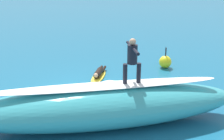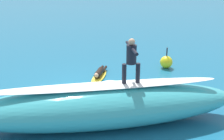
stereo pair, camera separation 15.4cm
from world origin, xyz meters
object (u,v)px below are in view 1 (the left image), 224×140
Objects in this scene: surfer_riding at (132,58)px; buoy_marker at (165,62)px; surfboard_riding at (132,84)px; surfer_paddling at (99,72)px; surfboard_paddling at (98,77)px.

surfer_riding is 6.26m from buoy_marker.
surfboard_riding is 6.04m from buoy_marker.
buoy_marker is (-4.53, -3.84, -1.98)m from surfer_riding.
surfer_paddling is at bearing -8.59° from buoy_marker.
buoy_marker is at bearing -120.51° from surfer_riding.
surfer_paddling is 3.56m from buoy_marker.
surfboard_riding is 0.90m from surfer_riding.
surfboard_riding is 2.03× the size of buoy_marker.
surfboard_paddling is at bearing -6.84° from buoy_marker.
surfboard_riding reaches higher than surfboard_paddling.
surfer_riding reaches higher than surfer_paddling.
buoy_marker is at bearing -120.51° from surfboard_riding.
surfer_riding is 1.04× the size of surfer_paddling.
surfboard_paddling is (-0.93, -4.27, -1.35)m from surfboard_riding.
buoy_marker is (-3.52, 0.53, 0.10)m from surfer_paddling.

